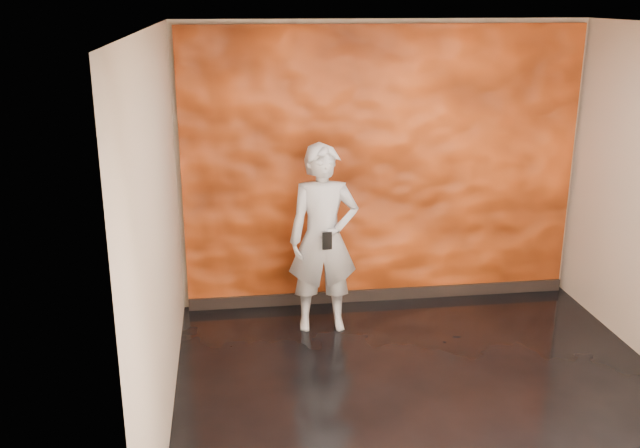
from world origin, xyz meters
The scene contains 5 objects.
room centered at (0.00, 0.00, 1.40)m, with size 4.02×4.02×2.81m.
feature_wall centered at (0.00, 1.96, 1.38)m, with size 3.90×0.06×2.75m, color #FB5E1C.
baseboard centered at (0.00, 1.92, 0.06)m, with size 3.90×0.04×0.12m, color black.
man centered at (-0.67, 1.38, 0.88)m, with size 0.64×0.42×1.76m, color #999EA7.
phone centered at (-0.67, 1.12, 0.95)m, with size 0.09×0.02×0.16m, color black.
Camera 1 is at (-1.53, -4.72, 2.99)m, focal length 40.00 mm.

